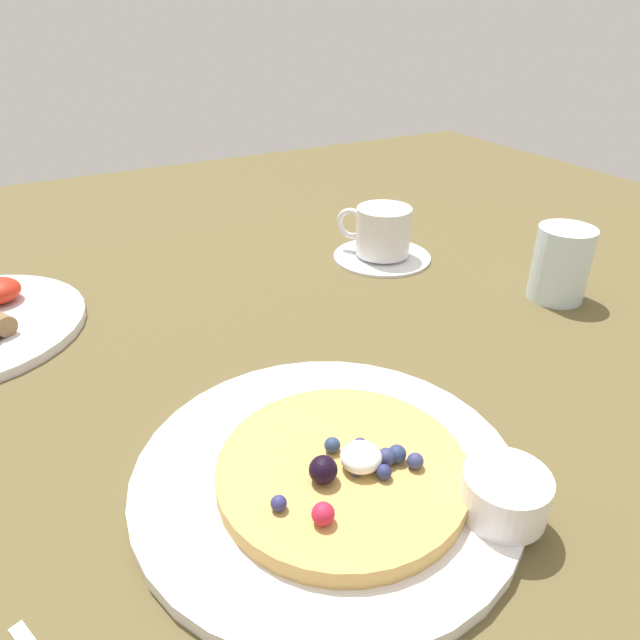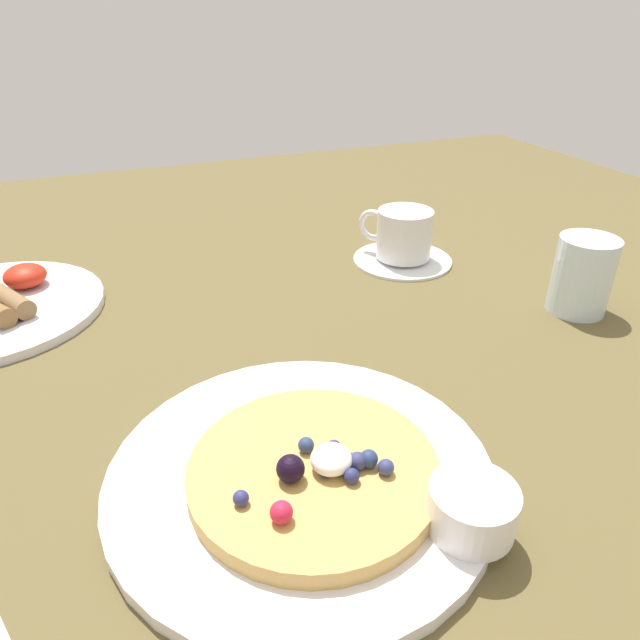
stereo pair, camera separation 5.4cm
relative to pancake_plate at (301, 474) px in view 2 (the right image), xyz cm
name	(u,v)px [view 2 (the right image)]	position (x,y,z in cm)	size (l,w,h in cm)	color
ground_plane	(298,363)	(5.98, 16.94, -2.11)	(168.97, 156.61, 3.00)	brown
pancake_plate	(301,474)	(0.00, 0.00, 0.00)	(28.32, 28.32, 1.22)	white
pancake_with_berries	(314,471)	(0.45, -1.56, 1.45)	(17.87, 17.87, 3.38)	tan
syrup_ramekin	(472,508)	(8.27, -9.16, 2.26)	(5.75, 5.75, 3.21)	white
coffee_saucer	(402,259)	(26.89, 32.75, -0.24)	(13.19, 13.19, 0.74)	white
coffee_cup	(403,233)	(26.78, 32.90, 3.42)	(7.96, 9.39, 6.36)	white
water_glass	(582,275)	(38.29, 13.15, 3.73)	(6.45, 6.45, 8.67)	silver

